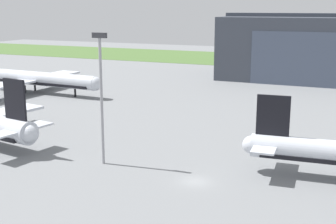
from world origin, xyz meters
TOP-DOWN VIEW (x-y plane):
  - ground_plane at (0.00, 0.00)m, footprint 440.00×440.00m
  - grass_field_strip at (0.00, 156.00)m, footprint 440.00×56.00m
  - airliner_far_left at (-67.03, 46.83)m, footprint 46.33×36.98m
  - apron_light_mast at (-16.13, 1.52)m, footprint 2.40×0.50m

SIDE VIEW (x-z plane):
  - ground_plane at x=0.00m, z-range 0.00..0.00m
  - grass_field_strip at x=0.00m, z-range 0.00..0.08m
  - airliner_far_left at x=-67.03m, z-range -2.39..10.55m
  - apron_light_mast at x=-16.13m, z-range 1.66..22.30m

